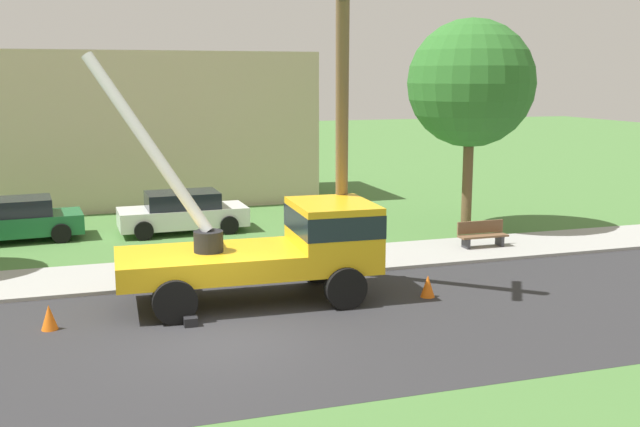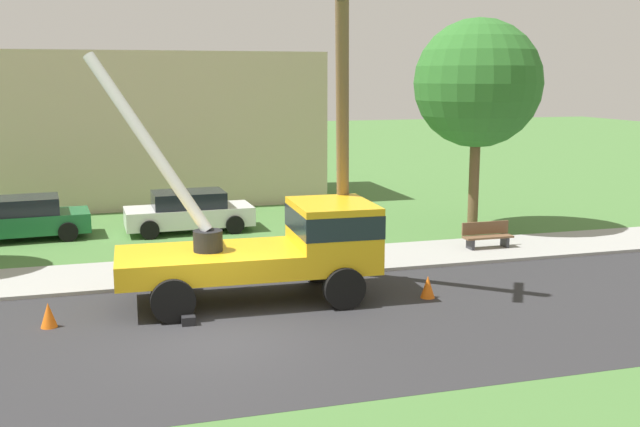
{
  "view_description": "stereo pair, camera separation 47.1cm",
  "coord_description": "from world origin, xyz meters",
  "px_view_note": "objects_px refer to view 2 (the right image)",
  "views": [
    {
      "loc": [
        -2.54,
        -14.85,
        5.42
      ],
      "look_at": [
        2.97,
        2.42,
        2.05
      ],
      "focal_mm": 41.76,
      "sensor_mm": 36.0,
      "label": 1
    },
    {
      "loc": [
        -2.09,
        -14.99,
        5.42
      ],
      "look_at": [
        2.97,
        2.42,
        2.05
      ],
      "focal_mm": 41.76,
      "sensor_mm": 36.0,
      "label": 2
    }
  ],
  "objects_px": {
    "utility_truck": "(281,242)",
    "leaning_utility_pole": "(342,119)",
    "traffic_cone_curbside": "(333,269)",
    "parked_sedan_white": "(189,211)",
    "parked_sedan_green": "(21,218)",
    "park_bench": "(487,236)",
    "traffic_cone_behind": "(49,315)",
    "roadside_tree_near": "(478,84)",
    "traffic_cone_ahead": "(428,287)"
  },
  "relations": [
    {
      "from": "utility_truck",
      "to": "parked_sedan_green",
      "type": "bearing_deg",
      "value": 127.35
    },
    {
      "from": "utility_truck",
      "to": "leaning_utility_pole",
      "type": "distance_m",
      "value": 3.4
    },
    {
      "from": "traffic_cone_ahead",
      "to": "traffic_cone_curbside",
      "type": "bearing_deg",
      "value": 127.56
    },
    {
      "from": "traffic_cone_curbside",
      "to": "roadside_tree_near",
      "type": "xyz_separation_m",
      "value": [
        6.66,
        4.77,
        4.86
      ]
    },
    {
      "from": "traffic_cone_ahead",
      "to": "traffic_cone_curbside",
      "type": "height_order",
      "value": "same"
    },
    {
      "from": "traffic_cone_curbside",
      "to": "parked_sedan_green",
      "type": "height_order",
      "value": "parked_sedan_green"
    },
    {
      "from": "utility_truck",
      "to": "leaning_utility_pole",
      "type": "height_order",
      "value": "leaning_utility_pole"
    },
    {
      "from": "traffic_cone_ahead",
      "to": "roadside_tree_near",
      "type": "height_order",
      "value": "roadside_tree_near"
    },
    {
      "from": "leaning_utility_pole",
      "to": "traffic_cone_behind",
      "type": "bearing_deg",
      "value": -171.4
    },
    {
      "from": "traffic_cone_behind",
      "to": "park_bench",
      "type": "bearing_deg",
      "value": 16.85
    },
    {
      "from": "leaning_utility_pole",
      "to": "park_bench",
      "type": "xyz_separation_m",
      "value": [
        5.69,
        2.79,
        -3.89
      ]
    },
    {
      "from": "utility_truck",
      "to": "park_bench",
      "type": "height_order",
      "value": "utility_truck"
    },
    {
      "from": "parked_sedan_white",
      "to": "roadside_tree_near",
      "type": "xyz_separation_m",
      "value": [
        9.67,
        -2.67,
        4.43
      ]
    },
    {
      "from": "leaning_utility_pole",
      "to": "parked_sedan_green",
      "type": "distance_m",
      "value": 12.66
    },
    {
      "from": "parked_sedan_green",
      "to": "traffic_cone_ahead",
      "type": "bearing_deg",
      "value": -44.04
    },
    {
      "from": "traffic_cone_curbside",
      "to": "parked_sedan_white",
      "type": "bearing_deg",
      "value": 112.0
    },
    {
      "from": "utility_truck",
      "to": "traffic_cone_behind",
      "type": "relative_size",
      "value": 12.07
    },
    {
      "from": "parked_sedan_green",
      "to": "park_bench",
      "type": "relative_size",
      "value": 2.83
    },
    {
      "from": "traffic_cone_behind",
      "to": "parked_sedan_white",
      "type": "relative_size",
      "value": 0.13
    },
    {
      "from": "traffic_cone_curbside",
      "to": "utility_truck",
      "type": "bearing_deg",
      "value": -143.26
    },
    {
      "from": "utility_truck",
      "to": "roadside_tree_near",
      "type": "relative_size",
      "value": 0.92
    },
    {
      "from": "utility_truck",
      "to": "roadside_tree_near",
      "type": "bearing_deg",
      "value": 35.84
    },
    {
      "from": "utility_truck",
      "to": "leaning_utility_pole",
      "type": "bearing_deg",
      "value": 11.85
    },
    {
      "from": "traffic_cone_ahead",
      "to": "traffic_cone_curbside",
      "type": "relative_size",
      "value": 1.0
    },
    {
      "from": "parked_sedan_white",
      "to": "park_bench",
      "type": "bearing_deg",
      "value": -32.83
    },
    {
      "from": "utility_truck",
      "to": "parked_sedan_white",
      "type": "height_order",
      "value": "utility_truck"
    },
    {
      "from": "utility_truck",
      "to": "traffic_cone_ahead",
      "type": "xyz_separation_m",
      "value": [
        3.47,
        -1.0,
        -1.13
      ]
    },
    {
      "from": "traffic_cone_behind",
      "to": "traffic_cone_curbside",
      "type": "xyz_separation_m",
      "value": [
        7.11,
        2.0,
        0.0
      ]
    },
    {
      "from": "parked_sedan_white",
      "to": "traffic_cone_curbside",
      "type": "bearing_deg",
      "value": -68.0
    },
    {
      "from": "parked_sedan_white",
      "to": "traffic_cone_behind",
      "type": "bearing_deg",
      "value": -113.49
    },
    {
      "from": "traffic_cone_ahead",
      "to": "traffic_cone_behind",
      "type": "distance_m",
      "value": 8.87
    },
    {
      "from": "utility_truck",
      "to": "traffic_cone_ahead",
      "type": "relative_size",
      "value": 12.07
    },
    {
      "from": "parked_sedan_white",
      "to": "utility_truck",
      "type": "bearing_deg",
      "value": -81.57
    },
    {
      "from": "utility_truck",
      "to": "roadside_tree_near",
      "type": "distance_m",
      "value": 10.99
    },
    {
      "from": "leaning_utility_pole",
      "to": "park_bench",
      "type": "relative_size",
      "value": 5.32
    },
    {
      "from": "park_bench",
      "to": "utility_truck",
      "type": "bearing_deg",
      "value": -156.87
    },
    {
      "from": "traffic_cone_curbside",
      "to": "parked_sedan_green",
      "type": "relative_size",
      "value": 0.12
    },
    {
      "from": "roadside_tree_near",
      "to": "utility_truck",
      "type": "bearing_deg",
      "value": -144.16
    },
    {
      "from": "traffic_cone_behind",
      "to": "roadside_tree_near",
      "type": "height_order",
      "value": "roadside_tree_near"
    },
    {
      "from": "traffic_cone_behind",
      "to": "traffic_cone_curbside",
      "type": "distance_m",
      "value": 7.39
    },
    {
      "from": "traffic_cone_behind",
      "to": "parked_sedan_green",
      "type": "relative_size",
      "value": 0.12
    },
    {
      "from": "utility_truck",
      "to": "park_bench",
      "type": "relative_size",
      "value": 4.22
    },
    {
      "from": "utility_truck",
      "to": "leaning_utility_pole",
      "type": "xyz_separation_m",
      "value": [
        1.67,
        0.35,
        2.94
      ]
    },
    {
      "from": "parked_sedan_white",
      "to": "traffic_cone_ahead",
      "type": "bearing_deg",
      "value": -63.91
    },
    {
      "from": "traffic_cone_curbside",
      "to": "parked_sedan_white",
      "type": "height_order",
      "value": "parked_sedan_white"
    },
    {
      "from": "parked_sedan_white",
      "to": "roadside_tree_near",
      "type": "relative_size",
      "value": 0.6
    },
    {
      "from": "parked_sedan_green",
      "to": "park_bench",
      "type": "bearing_deg",
      "value": -22.33
    },
    {
      "from": "park_bench",
      "to": "roadside_tree_near",
      "type": "height_order",
      "value": "roadside_tree_near"
    },
    {
      "from": "leaning_utility_pole",
      "to": "roadside_tree_near",
      "type": "height_order",
      "value": "leaning_utility_pole"
    },
    {
      "from": "leaning_utility_pole",
      "to": "parked_sedan_green",
      "type": "relative_size",
      "value": 1.88
    }
  ]
}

